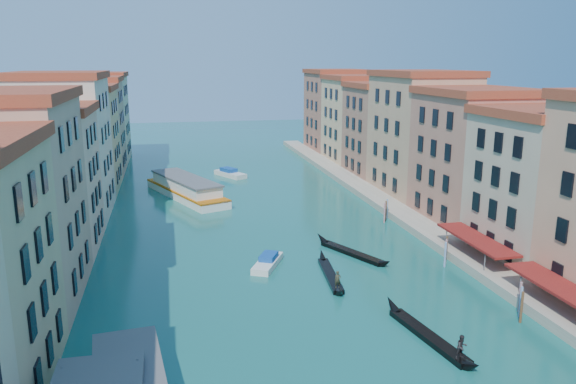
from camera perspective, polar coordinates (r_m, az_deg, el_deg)
name	(u,v)px	position (r m, az deg, el deg)	size (l,w,h in m)	color
left_bank_palazzos	(56,158)	(82.18, -22.51, 3.24)	(12.80, 128.40, 21.00)	#CBB890
right_bank_palazzos	(437,144)	(90.94, 14.87, 4.70)	(12.80, 128.40, 21.00)	#B15137
quay	(386,204)	(89.43, 9.95, -1.24)	(4.00, 140.00, 1.00)	#A19B82
restaurant_awnings	(576,296)	(54.23, 27.24, -9.42)	(3.20, 44.55, 3.12)	maroon
mooring_poles_right	(503,291)	(57.35, 20.96, -9.41)	(1.44, 54.24, 3.20)	brown
vaporetto_far	(186,188)	(96.13, -10.33, 0.38)	(13.28, 23.10, 3.39)	white
gondola_fore	(330,274)	(60.41, 4.32, -8.28)	(2.16, 12.28, 2.45)	black
gondola_right	(430,335)	(49.03, 14.22, -13.88)	(3.13, 13.14, 2.63)	black
gondola_far	(350,251)	(67.59, 6.33, -5.99)	(6.42, 11.92, 1.81)	black
motorboat_mid	(268,262)	(63.44, -2.07, -7.09)	(4.58, 6.52, 1.30)	white
motorboat_far	(230,173)	(112.41, -5.93, 1.91)	(6.00, 8.17, 1.65)	silver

